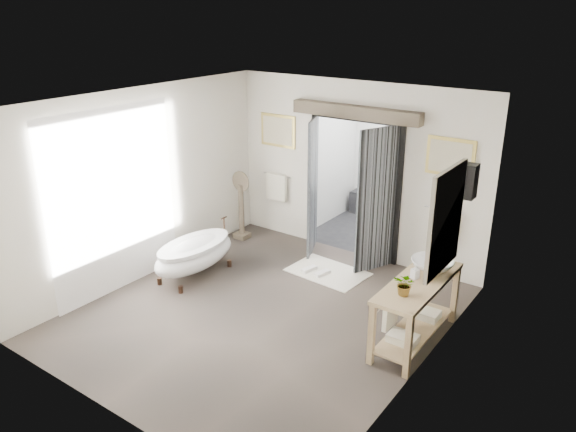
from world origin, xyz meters
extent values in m
plane|color=brown|center=(0.00, 0.00, 0.00)|extent=(5.00, 5.00, 0.00)
cube|color=beige|center=(0.00, -2.50, 1.45)|extent=(4.50, 0.02, 2.90)
cube|color=beige|center=(-2.25, 0.00, 1.45)|extent=(0.02, 5.00, 2.90)
cube|color=beige|center=(2.25, 0.00, 1.45)|extent=(0.02, 5.00, 2.90)
cube|color=beige|center=(-1.52, 2.50, 1.45)|extent=(1.45, 0.02, 2.90)
cube|color=beige|center=(1.52, 2.50, 1.45)|extent=(1.45, 0.02, 2.90)
cube|color=beige|center=(0.00, 2.50, 2.60)|extent=(1.60, 0.02, 0.60)
cube|color=white|center=(0.00, 0.00, 2.90)|extent=(4.50, 5.00, 0.02)
cube|color=silver|center=(-2.20, -0.60, 1.35)|extent=(0.02, 2.20, 2.70)
cube|color=gray|center=(2.23, 0.57, 1.70)|extent=(0.05, 0.95, 1.25)
cube|color=silver|center=(2.19, 0.57, 1.70)|extent=(0.01, 0.80, 1.10)
cube|color=black|center=(2.13, 1.55, 1.90)|extent=(0.20, 0.20, 0.45)
sphere|color=#FFCC8C|center=(2.13, 1.55, 1.90)|extent=(0.10, 0.10, 0.10)
cube|color=black|center=(0.00, 3.50, 0.01)|extent=(2.20, 2.00, 0.01)
cube|color=white|center=(0.00, 3.50, 2.50)|extent=(2.20, 2.00, 0.02)
cube|color=white|center=(0.00, 4.50, 1.25)|extent=(2.20, 0.02, 2.50)
cube|color=white|center=(-1.10, 3.50, 1.25)|extent=(0.02, 2.00, 2.50)
cube|color=white|center=(1.10, 3.50, 1.25)|extent=(0.02, 2.00, 2.50)
cube|color=black|center=(0.00, 4.32, 0.23)|extent=(2.00, 0.35, 0.45)
cylinder|color=silver|center=(-0.40, 4.47, 1.60)|extent=(0.40, 0.03, 0.40)
cylinder|color=silver|center=(0.40, 4.47, 1.60)|extent=(0.40, 0.03, 0.40)
cube|color=black|center=(-0.80, 2.50, 1.15)|extent=(0.07, 0.10, 2.30)
cube|color=black|center=(0.80, 2.50, 1.15)|extent=(0.07, 0.10, 2.30)
cube|color=black|center=(0.00, 2.50, 2.30)|extent=(1.67, 0.10, 0.07)
cube|color=black|center=(-0.60, 2.15, 1.15)|extent=(0.35, 0.75, 2.30)
cube|color=black|center=(0.60, 2.15, 1.15)|extent=(0.35, 0.75, 2.30)
cube|color=brown|center=(0.00, 2.40, 2.42)|extent=(2.20, 0.20, 0.20)
cube|color=tan|center=(-1.55, 2.48, 1.92)|extent=(0.72, 0.03, 0.57)
cube|color=beige|center=(-1.55, 2.46, 1.92)|extent=(0.62, 0.01, 0.47)
cube|color=tan|center=(1.55, 2.48, 1.92)|extent=(0.72, 0.03, 0.57)
cube|color=beige|center=(1.55, 2.46, 1.92)|extent=(0.62, 0.01, 0.47)
cylinder|color=silver|center=(-1.55, 2.44, 1.12)|extent=(0.60, 0.02, 0.02)
cube|color=#EDE7CF|center=(-1.55, 2.42, 0.90)|extent=(0.42, 0.08, 0.48)
cylinder|color=silver|center=(1.55, 2.44, 1.12)|extent=(0.60, 0.02, 0.02)
cube|color=#EDE7CF|center=(1.55, 2.42, 0.90)|extent=(0.42, 0.08, 0.48)
cylinder|color=#3F291C|center=(-1.80, -0.25, 0.05)|extent=(0.07, 0.07, 0.11)
cylinder|color=#3F291C|center=(-1.34, -0.25, 0.05)|extent=(0.07, 0.07, 0.11)
cylinder|color=#3F291C|center=(-1.80, 0.84, 0.05)|extent=(0.07, 0.07, 0.11)
cylinder|color=#3F291C|center=(-1.34, 0.84, 0.05)|extent=(0.07, 0.07, 0.11)
ellipsoid|color=white|center=(-1.57, 0.30, 0.35)|extent=(0.69, 1.54, 0.49)
cylinder|color=#3F291C|center=(-1.57, 1.01, 0.65)|extent=(0.03, 0.03, 0.20)
cube|color=tan|center=(1.75, -0.17, 0.42)|extent=(0.07, 0.07, 0.85)
cube|color=tan|center=(2.21, -0.17, 0.42)|extent=(0.07, 0.07, 0.85)
cube|color=tan|center=(1.75, 1.31, 0.42)|extent=(0.07, 0.07, 0.85)
cube|color=tan|center=(2.21, 1.31, 0.42)|extent=(0.07, 0.07, 0.85)
cube|color=tan|center=(1.98, 0.57, 0.82)|extent=(0.55, 1.60, 0.05)
cube|color=tan|center=(1.98, 0.57, 0.16)|extent=(0.45, 1.50, 0.03)
cylinder|color=silver|center=(1.71, 0.57, 0.60)|extent=(0.02, 1.40, 0.02)
cube|color=#EDE7CF|center=(1.71, 0.42, 0.40)|extent=(0.06, 0.34, 0.42)
cube|color=#EDE7CF|center=(1.98, 0.22, 0.23)|extent=(0.35, 0.25, 0.10)
cube|color=#EDE7CF|center=(1.98, 0.92, 0.23)|extent=(0.35, 0.25, 0.10)
cube|color=brown|center=(-1.94, 1.88, 0.04)|extent=(0.24, 0.24, 0.09)
cylinder|color=brown|center=(-1.94, 1.88, 0.55)|extent=(0.10, 0.10, 0.93)
cylinder|color=silver|center=(-1.94, 1.90, 1.07)|extent=(0.33, 0.02, 0.33)
cylinder|color=brown|center=(-1.94, 1.89, 1.07)|extent=(0.37, 0.02, 0.37)
cube|color=beige|center=(0.08, 1.58, 0.01)|extent=(1.25, 0.88, 0.01)
cube|color=silver|center=(-0.18, 1.44, 0.04)|extent=(0.16, 0.29, 0.05)
cube|color=silver|center=(0.06, 1.44, 0.04)|extent=(0.16, 0.29, 0.05)
imported|color=white|center=(2.02, 0.87, 0.94)|extent=(0.70, 0.70, 0.18)
imported|color=gray|center=(1.98, 0.14, 0.99)|extent=(0.26, 0.22, 0.28)
imported|color=gray|center=(1.90, 0.61, 0.94)|extent=(0.11, 0.11, 0.19)
imported|color=gray|center=(1.94, 1.29, 0.93)|extent=(0.15, 0.15, 0.15)
camera|label=1|loc=(4.20, -5.31, 4.02)|focal=35.00mm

